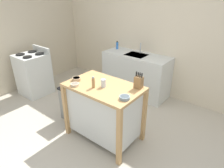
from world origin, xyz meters
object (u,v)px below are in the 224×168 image
at_px(bowl_ceramic_wide, 75,84).
at_px(stove, 34,74).
at_px(kitchen_island, 104,109).
at_px(drinking_cup, 103,83).
at_px(trash_bin, 71,103).
at_px(sink_faucet, 140,48).
at_px(pepper_grinder, 93,82).
at_px(bowl_ceramic_small, 125,97).
at_px(bottle_hand_soap, 117,45).
at_px(bowl_stoneware_deep, 76,79).
at_px(knife_block, 139,82).

height_order(bowl_ceramic_wide, stove, stove).
height_order(kitchen_island, drinking_cup, drinking_cup).
bearing_deg(trash_bin, sink_faucet, 78.06).
distance_m(pepper_grinder, trash_bin, 1.01).
distance_m(kitchen_island, sink_faucet, 1.87).
relative_size(drinking_cup, trash_bin, 0.18).
distance_m(bowl_ceramic_wide, drinking_cup, 0.42).
distance_m(kitchen_island, bowl_ceramic_wide, 0.59).
relative_size(bowl_ceramic_small, drinking_cup, 1.18).
bearing_deg(kitchen_island, bowl_ceramic_small, -14.91).
xyz_separation_m(bowl_ceramic_small, trash_bin, (-1.26, 0.14, -0.63)).
relative_size(kitchen_island, stove, 1.07).
bearing_deg(pepper_grinder, bottle_hand_soap, 117.51).
height_order(bowl_stoneware_deep, sink_faucet, sink_faucet).
bearing_deg(bowl_stoneware_deep, trash_bin, 159.53).
xyz_separation_m(pepper_grinder, sink_faucet, (-0.36, 1.88, 0.02)).
bearing_deg(knife_block, stove, -178.51).
height_order(drinking_cup, sink_faucet, sink_faucet).
relative_size(bowl_stoneware_deep, trash_bin, 0.21).
xyz_separation_m(kitchen_island, trash_bin, (-0.80, 0.01, -0.20)).
relative_size(kitchen_island, trash_bin, 1.76).
distance_m(bowl_stoneware_deep, bowl_ceramic_small, 0.90).
distance_m(drinking_cup, sink_faucet, 1.83).
height_order(kitchen_island, bottle_hand_soap, bottle_hand_soap).
distance_m(bowl_stoneware_deep, sink_faucet, 1.87).
bearing_deg(bowl_stoneware_deep, stove, 170.52).
height_order(knife_block, sink_faucet, knife_block).
bearing_deg(bowl_ceramic_small, bowl_ceramic_wide, -170.38).
height_order(drinking_cup, bottle_hand_soap, bottle_hand_soap).
bearing_deg(stove, knife_block, 1.49).
height_order(bowl_stoneware_deep, bottle_hand_soap, bottle_hand_soap).
xyz_separation_m(bowl_stoneware_deep, trash_bin, (-0.35, 0.13, -0.63)).
relative_size(bowl_ceramic_wide, trash_bin, 0.19).
distance_m(bowl_ceramic_wide, pepper_grinder, 0.29).
distance_m(bowl_stoneware_deep, bottle_hand_soap, 1.90).
relative_size(kitchen_island, drinking_cup, 9.59).
distance_m(bowl_stoneware_deep, stove, 1.87).
bearing_deg(sink_faucet, bottle_hand_soap, -174.93).
bearing_deg(sink_faucet, bowl_stoneware_deep, -90.36).
distance_m(knife_block, bowl_ceramic_wide, 0.91).
xyz_separation_m(bowl_stoneware_deep, pepper_grinder, (0.37, -0.01, 0.06)).
bearing_deg(bowl_ceramic_wide, stove, 167.09).
relative_size(drinking_cup, stove, 0.11).
bearing_deg(bowl_ceramic_wide, bottle_hand_soap, 109.71).
bearing_deg(pepper_grinder, trash_bin, 168.58).
xyz_separation_m(knife_block, drinking_cup, (-0.41, -0.28, -0.03)).
distance_m(kitchen_island, bowl_stoneware_deep, 0.63).
bearing_deg(kitchen_island, drinking_cup, -50.49).
xyz_separation_m(trash_bin, sink_faucet, (0.37, 1.73, 0.71)).
xyz_separation_m(bowl_ceramic_wide, drinking_cup, (0.35, 0.23, 0.04)).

